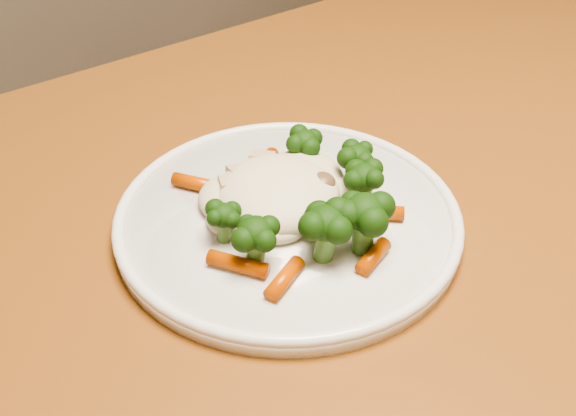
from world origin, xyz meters
name	(u,v)px	position (x,y,z in m)	size (l,w,h in m)	color
dining_table	(350,304)	(-0.28, -0.29, 0.65)	(1.18, 0.80, 0.75)	brown
plate	(288,221)	(-0.33, -0.27, 0.76)	(0.28, 0.28, 0.01)	white
meal	(297,195)	(-0.33, -0.28, 0.78)	(0.18, 0.19, 0.05)	beige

